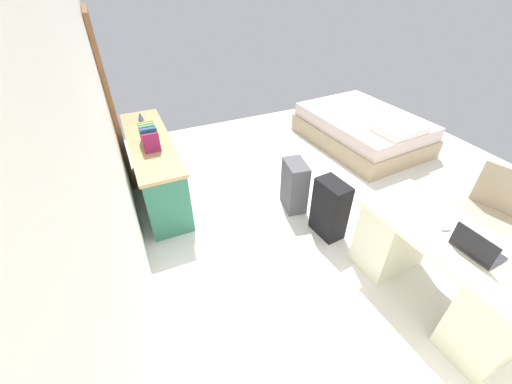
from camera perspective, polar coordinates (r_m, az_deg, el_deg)
The scene contains 13 objects.
ground_plane at distance 4.00m, azimuth 14.58°, elevation -2.96°, with size 5.90×5.90×0.00m, color silver.
wall_back at distance 2.60m, azimuth -24.77°, elevation 5.86°, with size 4.90×0.10×2.58m, color white.
door_wooden at distance 4.45m, azimuth -24.52°, elevation 14.38°, with size 0.88×0.05×2.04m, color brown.
desk at distance 3.11m, azimuth 29.92°, elevation -11.78°, with size 1.47×0.73×0.75m.
office_chair at distance 3.81m, azimuth 35.61°, elevation -4.01°, with size 0.57×0.57×0.94m.
credenza at distance 4.11m, azimuth -17.55°, elevation 4.17°, with size 1.80×0.48×0.76m.
bed at distance 5.46m, azimuth 18.50°, elevation 10.62°, with size 2.00×1.53×0.58m.
suitcase_black at distance 3.45m, azimuth 13.05°, elevation -2.95°, with size 0.36×0.22×0.66m, color black.
suitcase_spare_grey at distance 3.76m, azimuth 6.89°, elevation 1.14°, with size 0.36×0.22×0.61m, color #4C4C51.
laptop at distance 2.79m, azimuth 34.65°, elevation -8.24°, with size 0.32×0.24×0.21m.
computer_mouse at distance 2.92m, azimuth 30.83°, elevation -5.47°, with size 0.06×0.10×0.03m, color white.
book_row at distance 3.75m, azimuth -18.56°, elevation 9.40°, with size 0.35×0.17×0.24m.
figurine_small at distance 4.44m, azimuth -19.94°, elevation 12.58°, with size 0.08×0.08×0.11m, color #4C7FBF.
Camera 1 is at (-2.30, 2.14, 2.48)m, focal length 22.39 mm.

